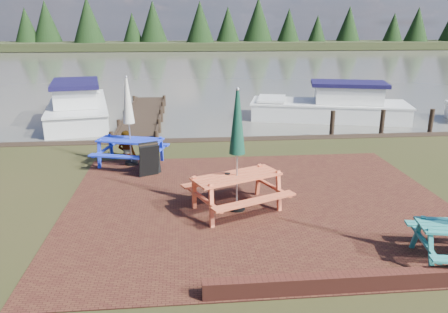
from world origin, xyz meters
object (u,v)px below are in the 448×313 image
chalkboard (150,159)px  picnic_table_red (237,170)px  boat_jetty (78,108)px  person (125,131)px  jetty (144,115)px  picnic_table_blue (130,135)px  boat_near (332,107)px

chalkboard → picnic_table_red: bearing=-75.1°
picnic_table_red → chalkboard: 3.39m
boat_jetty → person: 7.08m
jetty → boat_jetty: 3.00m
picnic_table_red → picnic_table_blue: (-2.76, 3.61, -0.05)m
boat_jetty → boat_near: (11.62, -0.75, -0.05)m
chalkboard → person: (-0.87, 1.95, 0.36)m
picnic_table_blue → chalkboard: size_ratio=2.91×
picnic_table_red → chalkboard: picnic_table_red is taller
chalkboard → jetty: size_ratio=0.10×
picnic_table_red → boat_near: (5.71, 10.22, -0.60)m
jetty → person: person is taller
boat_jetty → boat_near: bearing=-14.9°
picnic_table_blue → boat_near: (8.46, 6.62, -0.55)m
picnic_table_blue → jetty: bearing=107.9°
picnic_table_red → picnic_table_blue: size_ratio=1.05×
picnic_table_red → boat_jetty: (-5.91, 10.97, -0.55)m
chalkboard → jetty: 8.04m
picnic_table_blue → boat_jetty: picnic_table_blue is taller
chalkboard → boat_jetty: boat_jetty is taller
chalkboard → person: size_ratio=0.55×
picnic_table_blue → person: 0.97m
picnic_table_blue → chalkboard: bearing=-42.0°
boat_jetty → boat_near: boat_jetty is taller
jetty → chalkboard: bearing=-84.2°
chalkboard → jetty: bearing=71.3°
jetty → person: size_ratio=5.45×
boat_near → chalkboard: bearing=148.7°
jetty → boat_near: size_ratio=1.22×
picnic_table_red → boat_jetty: picnic_table_red is taller
chalkboard → person: bearing=89.5°
chalkboard → boat_near: 10.94m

